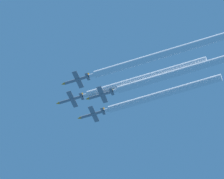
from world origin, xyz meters
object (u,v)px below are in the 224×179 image
object	(u,v)px
jet_left_wingman	(76,80)
jet_right_wingman	(92,114)
jet_lead	(70,100)
jet_slot	(100,95)

from	to	relation	value
jet_left_wingman	jet_right_wingman	distance (m)	17.81
jet_lead	jet_left_wingman	bearing A→B (deg)	-146.59
jet_right_wingman	jet_lead	bearing A→B (deg)	147.40
jet_lead	jet_right_wingman	xyz separation A→B (m)	(8.77, -5.61, -1.24)
jet_left_wingman	jet_slot	bearing A→B (deg)	-36.30
jet_lead	jet_slot	distance (m)	12.81
jet_lead	jet_slot	xyz separation A→B (m)	(-0.15, -12.48, -2.89)
jet_lead	jet_left_wingman	xyz separation A→B (m)	(-9.03, -5.96, -1.59)
jet_right_wingman	jet_slot	xyz separation A→B (m)	(-8.92, -6.87, -1.64)
jet_right_wingman	jet_slot	world-z (taller)	jet_right_wingman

